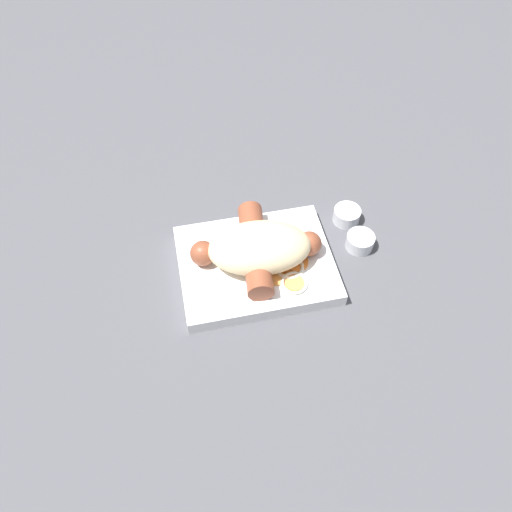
{
  "coord_description": "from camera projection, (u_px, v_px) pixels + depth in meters",
  "views": [
    {
      "loc": [
        0.09,
        0.41,
        0.59
      ],
      "look_at": [
        0.0,
        0.0,
        0.03
      ],
      "focal_mm": 35.0,
      "sensor_mm": 36.0,
      "label": 1
    }
  ],
  "objects": [
    {
      "name": "food_tray",
      "position": [
        256.0,
        265.0,
        0.71
      ],
      "size": [
        0.22,
        0.17,
        0.02
      ],
      "color": "white",
      "rests_on": "ground_plane"
    },
    {
      "name": "condiment_cup_far",
      "position": [
        347.0,
        216.0,
        0.77
      ],
      "size": [
        0.04,
        0.04,
        0.02
      ],
      "color": "silver",
      "rests_on": "ground_plane"
    },
    {
      "name": "sausage",
      "position": [
        256.0,
        249.0,
        0.69
      ],
      "size": [
        0.18,
        0.15,
        0.04
      ],
      "color": "brown",
      "rests_on": "food_tray"
    },
    {
      "name": "condiment_cup_near",
      "position": [
        360.0,
        242.0,
        0.74
      ],
      "size": [
        0.04,
        0.04,
        0.02
      ],
      "color": "silver",
      "rests_on": "ground_plane"
    },
    {
      "name": "ground_plane",
      "position": [
        256.0,
        269.0,
        0.72
      ],
      "size": [
        3.0,
        3.0,
        0.0
      ],
      "primitive_type": "plane",
      "color": "#4C4C51"
    },
    {
      "name": "pickled_veggies",
      "position": [
        291.0,
        273.0,
        0.69
      ],
      "size": [
        0.07,
        0.07,
        0.0
      ],
      "color": "#F99E4C",
      "rests_on": "food_tray"
    },
    {
      "name": "bread_roll",
      "position": [
        259.0,
        246.0,
        0.68
      ],
      "size": [
        0.15,
        0.1,
        0.06
      ],
      "color": "beige",
      "rests_on": "food_tray"
    }
  ]
}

